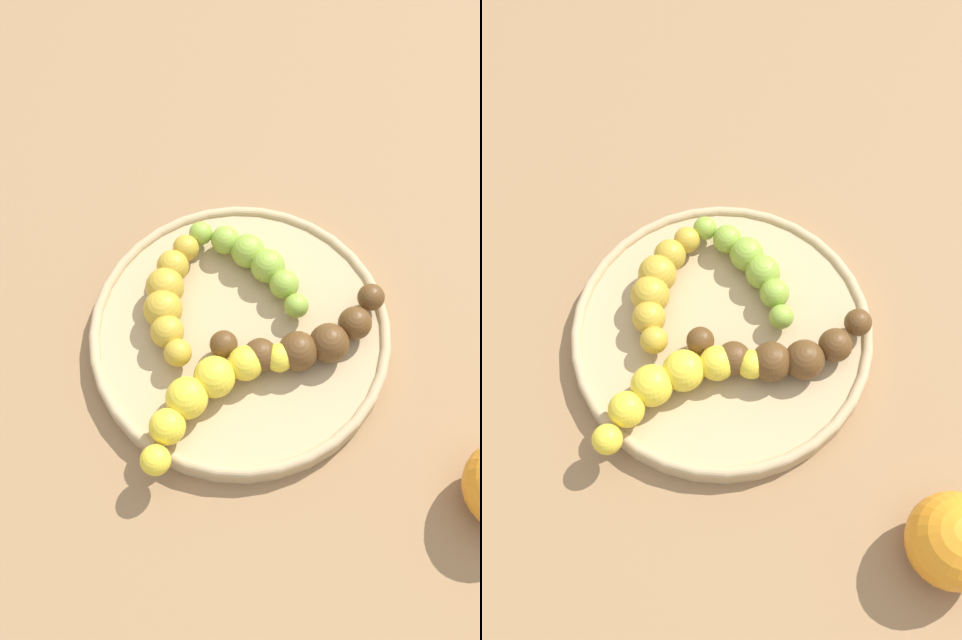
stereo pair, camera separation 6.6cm
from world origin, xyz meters
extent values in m
plane|color=#936D47|center=(0.00, 0.00, 0.00)|extent=(2.40, 2.40, 0.00)
cylinder|color=tan|center=(0.00, 0.00, 0.01)|extent=(0.28, 0.28, 0.02)
torus|color=tan|center=(0.00, 0.00, 0.02)|extent=(0.28, 0.28, 0.01)
sphere|color=gold|center=(0.04, 0.08, 0.04)|extent=(0.03, 0.03, 0.03)
sphere|color=gold|center=(0.02, 0.08, 0.04)|extent=(0.03, 0.03, 0.03)
sphere|color=gold|center=(-0.01, 0.08, 0.04)|extent=(0.04, 0.04, 0.04)
sphere|color=gold|center=(-0.03, 0.07, 0.04)|extent=(0.04, 0.04, 0.04)
sphere|color=gold|center=(-0.04, 0.05, 0.04)|extent=(0.03, 0.03, 0.03)
sphere|color=gold|center=(-0.06, 0.03, 0.04)|extent=(0.03, 0.03, 0.03)
sphere|color=yellow|center=(-0.01, -0.05, 0.04)|extent=(0.03, 0.03, 0.03)
sphere|color=yellow|center=(-0.03, -0.03, 0.04)|extent=(0.03, 0.03, 0.03)
sphere|color=yellow|center=(-0.06, -0.01, 0.04)|extent=(0.04, 0.04, 0.04)
sphere|color=yellow|center=(-0.09, 0.00, 0.04)|extent=(0.04, 0.04, 0.04)
sphere|color=yellow|center=(-0.12, 0.00, 0.04)|extent=(0.03, 0.03, 0.03)
sphere|color=yellow|center=(-0.15, -0.01, 0.04)|extent=(0.03, 0.03, 0.03)
sphere|color=#593819|center=(-0.03, 0.00, 0.04)|extent=(0.03, 0.03, 0.03)
sphere|color=#593819|center=(-0.02, -0.03, 0.04)|extent=(0.03, 0.03, 0.03)
sphere|color=#593819|center=(0.00, -0.06, 0.04)|extent=(0.04, 0.04, 0.04)
sphere|color=#593819|center=(0.02, -0.08, 0.04)|extent=(0.04, 0.04, 0.04)
sphere|color=#593819|center=(0.05, -0.09, 0.04)|extent=(0.03, 0.03, 0.03)
sphere|color=#593819|center=(0.08, -0.09, 0.04)|extent=(0.03, 0.03, 0.03)
sphere|color=#8CAD38|center=(0.04, -0.04, 0.04)|extent=(0.02, 0.02, 0.02)
sphere|color=#8CAD38|center=(0.05, -0.01, 0.04)|extent=(0.03, 0.03, 0.03)
sphere|color=#8CAD38|center=(0.06, 0.01, 0.04)|extent=(0.03, 0.03, 0.03)
sphere|color=#8CAD38|center=(0.07, 0.03, 0.04)|extent=(0.03, 0.03, 0.03)
sphere|color=#8CAD38|center=(0.07, 0.06, 0.04)|extent=(0.03, 0.03, 0.03)
sphere|color=#8CAD38|center=(0.06, 0.08, 0.04)|extent=(0.02, 0.02, 0.02)
sphere|color=orange|center=(-0.02, -0.26, 0.04)|extent=(0.08, 0.08, 0.08)
camera|label=1|loc=(-0.26, -0.16, 0.62)|focal=41.53mm
camera|label=2|loc=(-0.22, -0.21, 0.62)|focal=41.53mm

